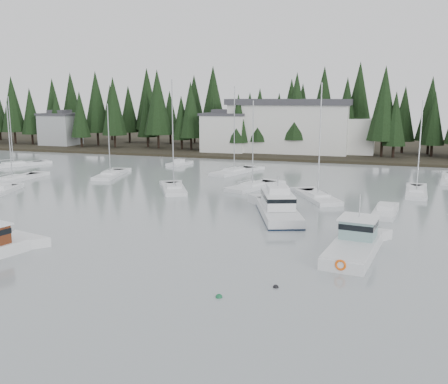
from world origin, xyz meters
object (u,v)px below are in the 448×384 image
at_px(cabin_cruiser_center, 278,209).
at_px(sailboat_6, 318,198).
at_px(house_far_west, 60,128).
at_px(harbor_inn, 299,127).
at_px(runabout_0, 2,192).
at_px(runabout_3, 179,164).
at_px(sailboat_2, 416,193).
at_px(lobster_boat_teal, 355,246).
at_px(house_west, 225,132).
at_px(sailboat_11, 174,190).
at_px(runabout_1, 385,213).
at_px(sailboat_0, 110,176).
at_px(sailboat_7, 13,181).
at_px(sailboat_1, 234,173).
at_px(sailboat_3, 14,166).
at_px(sailboat_10, 252,188).

xyz_separation_m(cabin_cruiser_center, sailboat_6, (2.79, 9.80, -0.63)).
xyz_separation_m(house_far_west, harbor_inn, (57.04, 1.34, 1.37)).
bearing_deg(runabout_0, runabout_3, -36.04).
bearing_deg(sailboat_2, lobster_boat_teal, 170.80).
height_order(house_west, sailboat_11, sailboat_11).
relative_size(harbor_inn, sailboat_11, 2.03).
relative_size(lobster_boat_teal, runabout_1, 1.33).
bearing_deg(house_far_west, sailboat_6, -33.35).
xyz_separation_m(harbor_inn, sailboat_11, (-8.65, -45.53, -5.68)).
relative_size(cabin_cruiser_center, sailboat_0, 1.00).
bearing_deg(sailboat_7, house_west, -24.35).
xyz_separation_m(sailboat_0, sailboat_1, (17.01, 8.81, 0.01)).
height_order(house_west, sailboat_3, sailboat_3).
height_order(sailboat_3, sailboat_10, sailboat_3).
xyz_separation_m(runabout_0, runabout_3, (11.28, 30.46, 0.00)).
height_order(lobster_boat_teal, sailboat_10, sailboat_10).
relative_size(sailboat_0, runabout_0, 1.60).
xyz_separation_m(sailboat_2, sailboat_7, (-54.44, -7.46, -0.01)).
distance_m(sailboat_6, sailboat_10, 10.17).
bearing_deg(sailboat_10, lobster_boat_teal, -128.38).
bearing_deg(house_west, lobster_boat_teal, -64.13).
relative_size(sailboat_3, runabout_3, 2.31).
xyz_separation_m(lobster_boat_teal, sailboat_7, (-48.50, 19.46, -0.54)).
height_order(lobster_boat_teal, sailboat_2, sailboat_2).
bearing_deg(sailboat_2, house_west, 49.00).
bearing_deg(sailboat_2, sailboat_6, 124.54).
distance_m(lobster_boat_teal, runabout_0, 45.36).
distance_m(house_west, runabout_0, 52.01).
bearing_deg(lobster_boat_teal, sailboat_1, 36.92).
bearing_deg(runabout_3, sailboat_0, 172.74).
relative_size(lobster_boat_teal, sailboat_7, 0.81).
bearing_deg(runabout_3, runabout_0, 171.48).
height_order(sailboat_6, sailboat_10, sailboat_6).
relative_size(sailboat_0, sailboat_7, 0.98).
xyz_separation_m(sailboat_3, sailboat_10, (44.74, -7.77, -0.00)).
height_order(lobster_boat_teal, runabout_3, lobster_boat_teal).
bearing_deg(runabout_3, sailboat_7, 156.92).
height_order(sailboat_2, sailboat_11, sailboat_11).
distance_m(lobster_boat_teal, runabout_1, 14.68).
bearing_deg(sailboat_7, lobster_boat_teal, -112.77).
bearing_deg(harbor_inn, house_far_west, -178.65).
relative_size(cabin_cruiser_center, sailboat_6, 0.82).
bearing_deg(runabout_0, house_west, -31.02).
distance_m(harbor_inn, sailboat_3, 55.46).
xyz_separation_m(sailboat_0, sailboat_6, (32.21, -7.68, 0.02)).
height_order(harbor_inn, sailboat_1, sailboat_1).
bearing_deg(harbor_inn, runabout_0, -118.31).
bearing_deg(cabin_cruiser_center, runabout_3, 17.14).
relative_size(sailboat_6, sailboat_11, 0.97).
distance_m(sailboat_7, runabout_1, 51.00).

